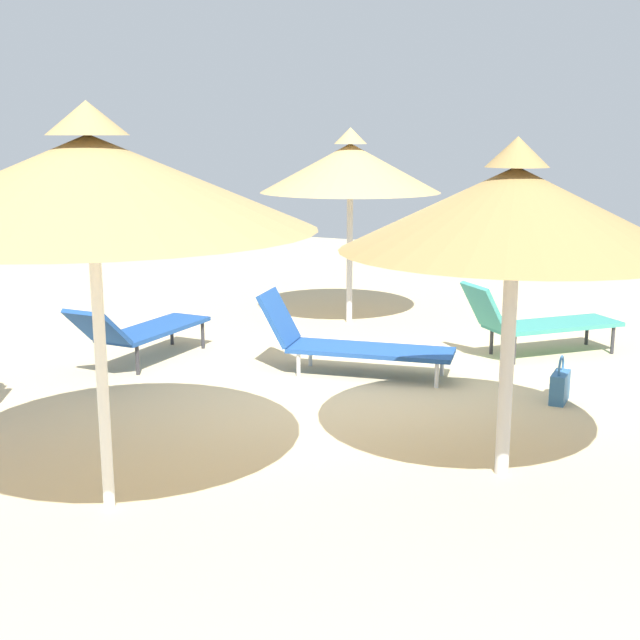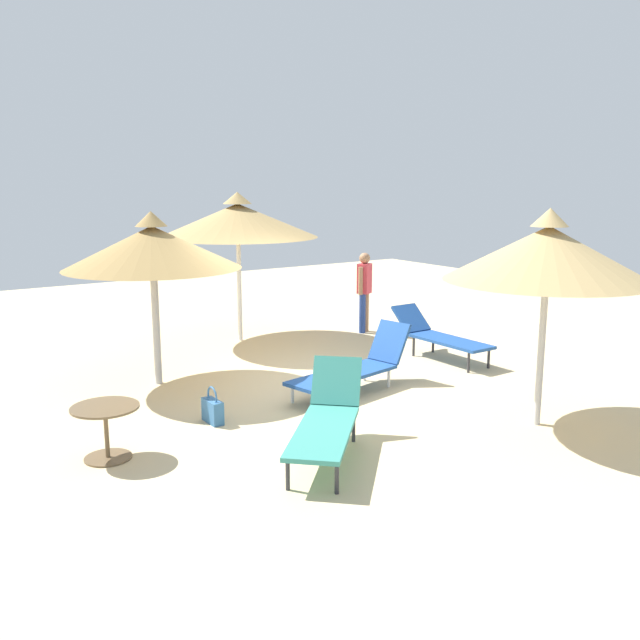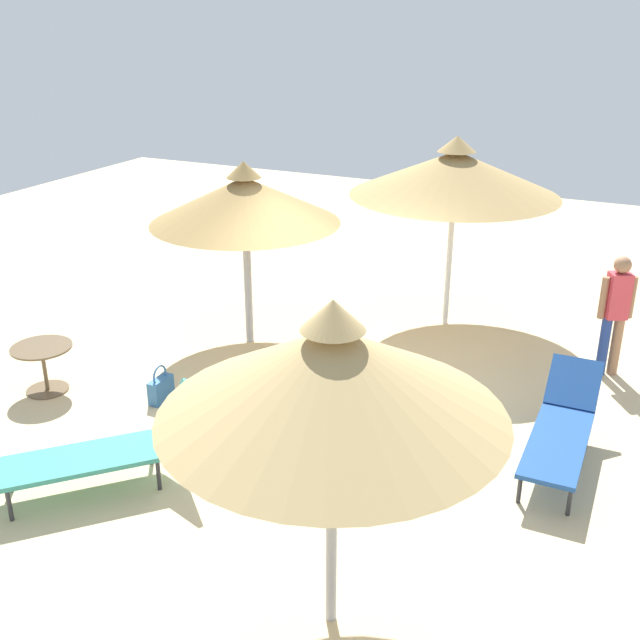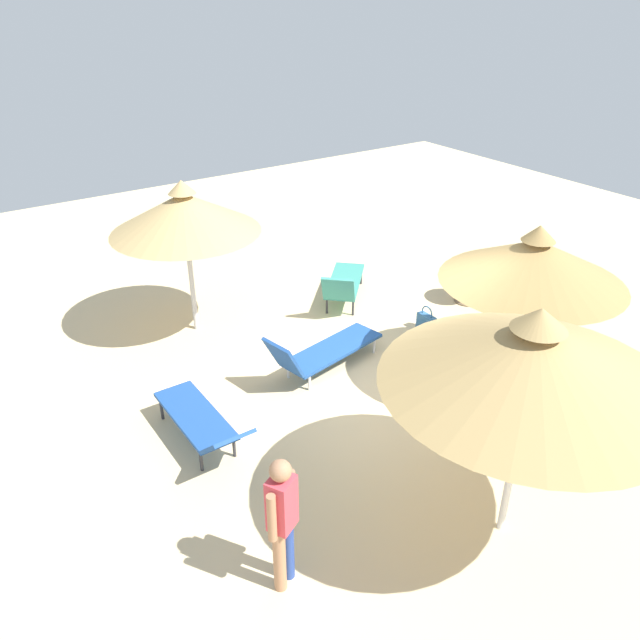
# 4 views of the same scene
# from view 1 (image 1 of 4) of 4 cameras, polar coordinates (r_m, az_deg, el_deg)

# --- Properties ---
(ground) EXTENTS (24.00, 24.00, 0.10)m
(ground) POSITION_cam_1_polar(r_m,az_deg,el_deg) (8.30, 2.66, -5.93)
(ground) COLOR beige
(parasol_umbrella_front) EXTENTS (2.98, 2.98, 2.80)m
(parasol_umbrella_front) POSITION_cam_1_polar(r_m,az_deg,el_deg) (5.67, -15.49, 9.09)
(parasol_umbrella_front) COLOR white
(parasol_umbrella_front) RESTS_ON ground
(parasol_umbrella_near_left) EXTENTS (2.58, 2.58, 2.58)m
(parasol_umbrella_near_left) POSITION_cam_1_polar(r_m,az_deg,el_deg) (6.26, 13.22, 7.41)
(parasol_umbrella_near_left) COLOR #B2B2B7
(parasol_umbrella_near_left) RESTS_ON ground
(parasol_umbrella_back) EXTENTS (2.47, 2.47, 2.69)m
(parasol_umbrella_back) POSITION_cam_1_polar(r_m,az_deg,el_deg) (11.45, 2.09, 10.40)
(parasol_umbrella_back) COLOR #B2B2B7
(parasol_umbrella_back) RESTS_ON ground
(lounge_chair_far_left) EXTENTS (2.19, 0.97, 0.90)m
(lounge_chair_far_left) POSITION_cam_1_polar(r_m,az_deg,el_deg) (9.09, 1.86, -1.52)
(lounge_chair_far_left) COLOR #1E478C
(lounge_chair_far_left) RESTS_ON ground
(lounge_chair_edge) EXTENTS (1.77, 1.81, 0.92)m
(lounge_chair_edge) POSITION_cam_1_polar(r_m,az_deg,el_deg) (10.18, 14.61, -0.06)
(lounge_chair_edge) COLOR teal
(lounge_chair_edge) RESTS_ON ground
(lounge_chair_center) EXTENTS (0.57, 2.00, 0.81)m
(lounge_chair_center) POSITION_cam_1_polar(r_m,az_deg,el_deg) (9.71, -12.22, -0.62)
(lounge_chair_center) COLOR #1E478C
(lounge_chair_center) RESTS_ON ground
(handbag) EXTENTS (0.15, 0.36, 0.47)m
(handbag) POSITION_cam_1_polar(r_m,az_deg,el_deg) (8.55, 16.15, -4.35)
(handbag) COLOR #336699
(handbag) RESTS_ON ground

